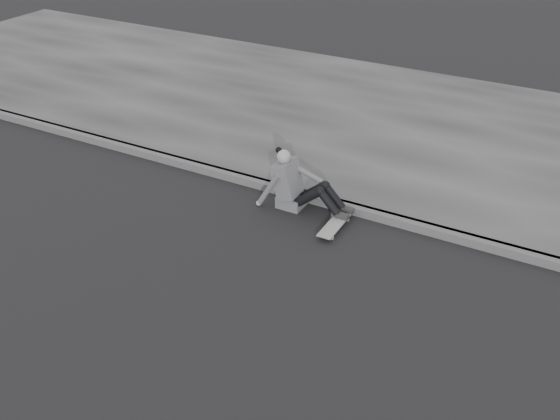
{
  "coord_description": "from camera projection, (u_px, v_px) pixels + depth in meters",
  "views": [
    {
      "loc": [
        3.03,
        -4.52,
        4.65
      ],
      "look_at": [
        -0.21,
        1.42,
        0.5
      ],
      "focal_mm": 40.0,
      "sensor_mm": 36.0,
      "label": 1
    }
  ],
  "objects": [
    {
      "name": "curb",
      "position": [
        331.0,
        203.0,
        8.95
      ],
      "size": [
        24.0,
        0.16,
        0.12
      ],
      "primitive_type": "cube",
      "color": "#4C4C4C",
      "rests_on": "ground"
    },
    {
      "name": "ground",
      "position": [
        236.0,
        310.0,
        7.05
      ],
      "size": [
        80.0,
        80.0,
        0.0
      ],
      "primitive_type": "plane",
      "color": "black",
      "rests_on": "ground"
    },
    {
      "name": "sidewalk",
      "position": [
        401.0,
        127.0,
        11.22
      ],
      "size": [
        24.0,
        6.0,
        0.12
      ],
      "primitive_type": "cube",
      "color": "#393939",
      "rests_on": "ground"
    },
    {
      "name": "seated_woman",
      "position": [
        296.0,
        185.0,
        8.78
      ],
      "size": [
        1.38,
        0.46,
        0.88
      ],
      "color": "#535355",
      "rests_on": "ground"
    },
    {
      "name": "skateboard",
      "position": [
        335.0,
        224.0,
        8.45
      ],
      "size": [
        0.2,
        0.78,
        0.09
      ],
      "color": "gray",
      "rests_on": "ground"
    }
  ]
}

